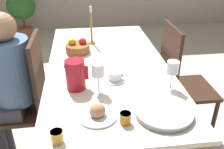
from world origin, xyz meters
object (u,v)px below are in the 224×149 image
at_px(chair_opposite, 180,82).
at_px(fruit_bowl, 78,47).
at_px(wine_glass_water, 173,69).
at_px(candlestick_tall, 91,30).
at_px(person_seated, 8,81).
at_px(potted_plant, 22,9).
at_px(teacup_near_person, 115,77).
at_px(jam_jar_amber, 57,136).
at_px(jam_jar_red, 125,118).
at_px(wine_glass_juice, 98,72).
at_px(serving_tray, 164,112).
at_px(chair_person_side, 26,100).
at_px(bread_plate, 97,113).
at_px(red_pitcher, 75,74).

distance_m(chair_opposite, fruit_bowl, 0.91).
bearing_deg(wine_glass_water, candlestick_tall, 118.32).
relative_size(person_seated, potted_plant, 1.46).
bearing_deg(chair_opposite, teacup_near_person, -63.53).
xyz_separation_m(chair_opposite, teacup_near_person, (-0.60, -0.30, 0.26)).
xyz_separation_m(jam_jar_amber, candlestick_tall, (0.23, 1.22, 0.10)).
xyz_separation_m(jam_jar_amber, jam_jar_red, (0.34, 0.09, 0.00)).
bearing_deg(jam_jar_amber, teacup_near_person, 57.26).
distance_m(person_seated, fruit_bowl, 0.60).
bearing_deg(jam_jar_red, wine_glass_water, 41.13).
bearing_deg(person_seated, wine_glass_juice, -115.67).
height_order(wine_glass_juice, serving_tray, wine_glass_juice).
bearing_deg(jam_jar_red, candlestick_tall, 95.35).
xyz_separation_m(chair_person_side, bread_plate, (0.50, -0.56, 0.25)).
distance_m(chair_opposite, potted_plant, 3.33).
xyz_separation_m(wine_glass_water, serving_tray, (-0.12, -0.25, -0.12)).
xyz_separation_m(teacup_near_person, bread_plate, (-0.14, -0.37, -0.00)).
bearing_deg(chair_opposite, serving_tray, -29.43).
height_order(person_seated, jam_jar_amber, person_seated).
bearing_deg(fruit_bowl, serving_tray, -63.42).
distance_m(teacup_near_person, potted_plant, 3.33).
bearing_deg(red_pitcher, candlestick_tall, 79.31).
height_order(chair_person_side, jam_jar_amber, chair_person_side).
distance_m(chair_person_side, person_seated, 0.21).
xyz_separation_m(chair_person_side, wine_glass_juice, (0.52, -0.31, 0.37)).
bearing_deg(chair_opposite, bread_plate, -47.98).
bearing_deg(chair_opposite, candlestick_tall, -118.37).
distance_m(wine_glass_water, candlestick_tall, 0.94).
relative_size(red_pitcher, bread_plate, 0.92).
distance_m(red_pitcher, wine_glass_juice, 0.16).
relative_size(chair_person_side, jam_jar_red, 16.66).
bearing_deg(wine_glass_juice, jam_jar_red, -70.67).
xyz_separation_m(wine_glass_juice, potted_plant, (-1.09, 3.22, -0.38)).
bearing_deg(bread_plate, wine_glass_water, 25.54).
distance_m(chair_person_side, bread_plate, 0.79).
bearing_deg(chair_person_side, fruit_bowl, -52.13).
relative_size(person_seated, wine_glass_juice, 6.25).
height_order(jam_jar_red, fruit_bowl, fruit_bowl).
distance_m(wine_glass_water, teacup_near_person, 0.38).
height_order(chair_person_side, teacup_near_person, chair_person_side).
distance_m(teacup_near_person, fruit_bowl, 0.55).
xyz_separation_m(chair_person_side, person_seated, (-0.10, -0.02, 0.18)).
xyz_separation_m(teacup_near_person, jam_jar_red, (-0.01, -0.44, 0.01)).
bearing_deg(teacup_near_person, fruit_bowl, 115.56).
bearing_deg(person_seated, candlestick_tall, -50.55).
bearing_deg(bread_plate, teacup_near_person, 68.83).
relative_size(person_seated, red_pitcher, 6.22).
relative_size(serving_tray, fruit_bowl, 1.61).
distance_m(chair_person_side, wine_glass_juice, 0.71).
bearing_deg(chair_person_side, potted_plant, 11.03).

